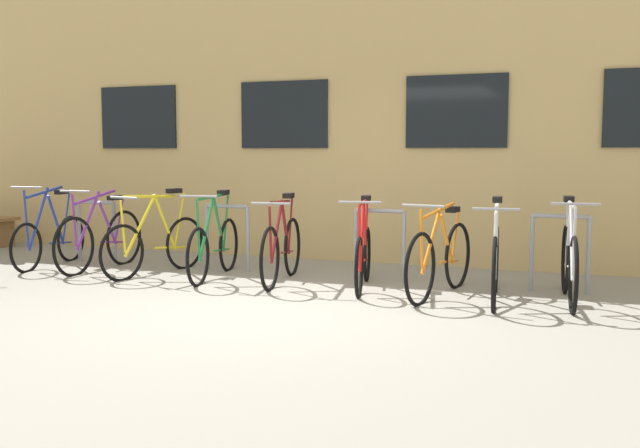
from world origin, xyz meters
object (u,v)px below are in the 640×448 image
at_px(bicycle_white, 495,262).
at_px(bicycle_silver, 569,262).
at_px(bicycle_green, 214,246).
at_px(bicycle_yellow, 155,243).
at_px(bicycle_purple, 100,239).
at_px(bicycle_maroon, 282,248).
at_px(bicycle_red, 363,255).
at_px(bicycle_blue, 50,238).
at_px(bicycle_orange, 440,258).

bearing_deg(bicycle_white, bicycle_silver, 16.34).
bearing_deg(bicycle_green, bicycle_yellow, -176.98).
relative_size(bicycle_green, bicycle_yellow, 1.02).
height_order(bicycle_green, bicycle_purple, bicycle_purple).
xyz_separation_m(bicycle_purple, bicycle_maroon, (2.53, 0.01, -0.01)).
xyz_separation_m(bicycle_red, bicycle_yellow, (-2.67, -0.03, 0.01)).
bearing_deg(bicycle_purple, bicycle_red, -0.20).
bearing_deg(bicycle_green, bicycle_purple, 179.83).
bearing_deg(bicycle_purple, bicycle_blue, -179.59).
xyz_separation_m(bicycle_silver, bicycle_orange, (-1.27, -0.13, -0.01)).
bearing_deg(bicycle_silver, bicycle_yellow, -179.43).
bearing_deg(bicycle_yellow, bicycle_orange, -1.38).
xyz_separation_m(bicycle_blue, bicycle_maroon, (3.33, 0.02, 0.02)).
relative_size(bicycle_silver, bicycle_red, 1.11).
height_order(bicycle_orange, bicycle_red, bicycle_red).
bearing_deg(bicycle_yellow, bicycle_white, -2.18).
bearing_deg(bicycle_orange, bicycle_yellow, 178.62).
height_order(bicycle_orange, bicycle_maroon, bicycle_maroon).
xyz_separation_m(bicycle_green, bicycle_white, (3.33, -0.20, 0.01)).
distance_m(bicycle_silver, bicycle_orange, 1.28).
distance_m(bicycle_green, bicycle_maroon, 0.88).
bearing_deg(bicycle_maroon, bicycle_purple, -179.73).
bearing_deg(bicycle_yellow, bicycle_purple, 176.84).
bearing_deg(bicycle_purple, bicycle_yellow, -3.16).
bearing_deg(bicycle_maroon, bicycle_blue, -179.69).
height_order(bicycle_silver, bicycle_red, bicycle_silver).
relative_size(bicycle_red, bicycle_purple, 0.93).
height_order(bicycle_blue, bicycle_white, bicycle_blue).
bearing_deg(bicycle_red, bicycle_white, -7.49).
bearing_deg(bicycle_green, bicycle_orange, -2.66).
height_order(bicycle_silver, bicycle_maroon, bicycle_silver).
relative_size(bicycle_orange, bicycle_maroon, 1.04).
bearing_deg(bicycle_white, bicycle_red, 172.51).
bearing_deg(bicycle_white, bicycle_blue, 178.04).
xyz_separation_m(bicycle_green, bicycle_red, (1.87, -0.01, -0.01)).
height_order(bicycle_maroon, bicycle_white, bicycle_white).
distance_m(bicycle_silver, bicycle_yellow, 4.83).
height_order(bicycle_yellow, bicycle_white, bicycle_yellow).
relative_size(bicycle_yellow, bicycle_white, 1.00).
relative_size(bicycle_orange, bicycle_white, 1.04).
relative_size(bicycle_red, bicycle_blue, 0.99).
distance_m(bicycle_silver, bicycle_green, 4.03).
bearing_deg(bicycle_white, bicycle_green, 176.57).
height_order(bicycle_silver, bicycle_yellow, bicycle_silver).
xyz_separation_m(bicycle_orange, bicycle_green, (-2.75, 0.13, -0.01)).
distance_m(bicycle_orange, bicycle_yellow, 3.55).
distance_m(bicycle_green, bicycle_purple, 1.65).
distance_m(bicycle_red, bicycle_yellow, 2.67).
relative_size(bicycle_purple, bicycle_yellow, 1.01).
distance_m(bicycle_green, bicycle_yellow, 0.80).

